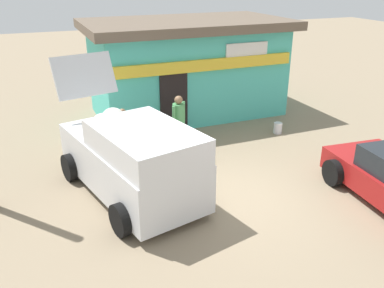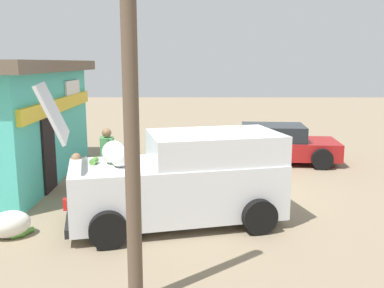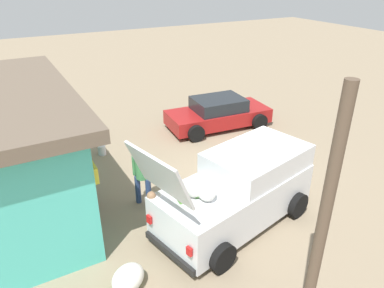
# 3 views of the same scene
# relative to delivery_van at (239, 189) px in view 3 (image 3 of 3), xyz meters

# --- Properties ---
(ground_plane) EXTENTS (60.00, 60.00, 0.00)m
(ground_plane) POSITION_rel_delivery_van_xyz_m (1.88, -0.89, -0.92)
(ground_plane) COLOR gray
(delivery_van) EXTENTS (2.89, 4.87, 2.85)m
(delivery_van) POSITION_rel_delivery_van_xyz_m (0.00, 0.00, 0.00)
(delivery_van) COLOR silver
(delivery_van) RESTS_ON ground_plane
(parked_sedan) EXTENTS (2.33, 4.24, 1.22)m
(parked_sedan) POSITION_rel_delivery_van_xyz_m (5.43, -2.78, -0.34)
(parked_sedan) COLOR maroon
(parked_sedan) RESTS_ON ground_plane
(vendor_standing) EXTENTS (0.48, 0.48, 1.67)m
(vendor_standing) POSITION_rel_delivery_van_xyz_m (1.79, 1.88, 0.04)
(vendor_standing) COLOR navy
(vendor_standing) RESTS_ON ground_plane
(customer_bending) EXTENTS (0.57, 0.71, 1.38)m
(customer_bending) POSITION_rel_delivery_van_xyz_m (0.26, 1.92, -0.09)
(customer_bending) COLOR navy
(customer_bending) RESTS_ON ground_plane
(unloaded_banana_pile) EXTENTS (0.91, 0.97, 0.50)m
(unloaded_banana_pile) POSITION_rel_delivery_van_xyz_m (-0.79, 3.23, -0.69)
(unloaded_banana_pile) COLOR silver
(unloaded_banana_pile) RESTS_ON ground_plane
(paint_bucket) EXTENTS (0.27, 0.27, 0.35)m
(paint_bucket) POSITION_rel_delivery_van_xyz_m (5.22, 2.11, -0.75)
(paint_bucket) COLOR silver
(paint_bucket) RESTS_ON ground_plane
(utility_pole) EXTENTS (0.20, 0.20, 4.60)m
(utility_pole) POSITION_rel_delivery_van_xyz_m (-3.04, 0.56, 1.37)
(utility_pole) COLOR brown
(utility_pole) RESTS_ON ground_plane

